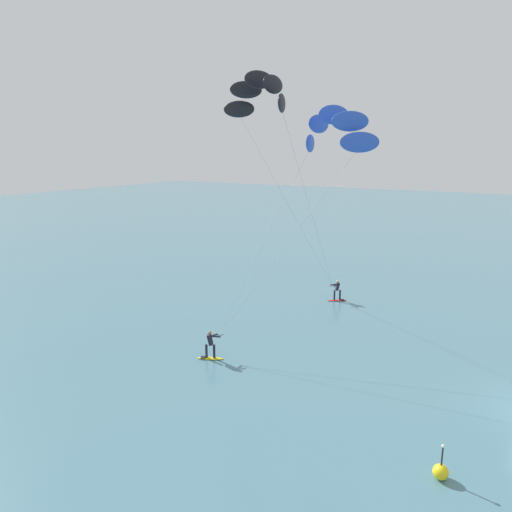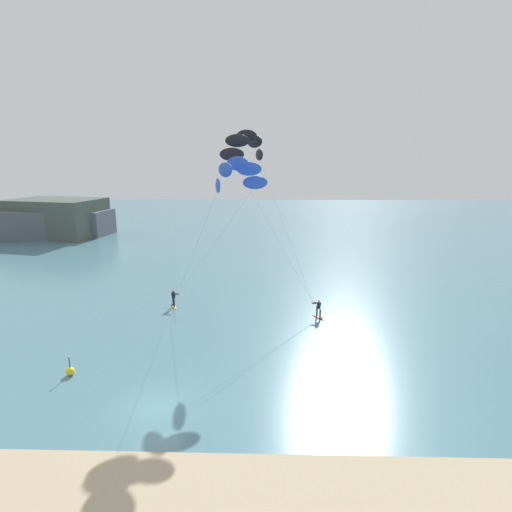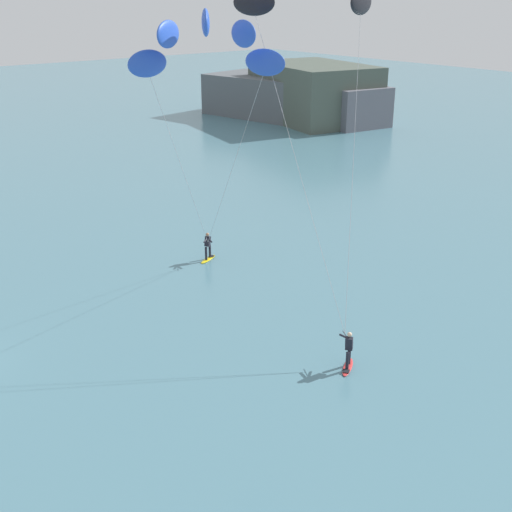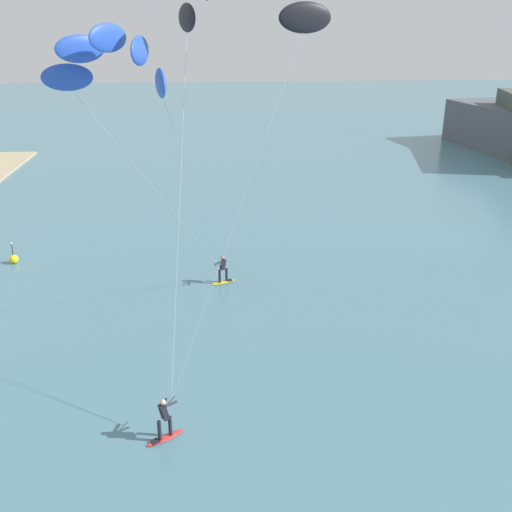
% 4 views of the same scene
% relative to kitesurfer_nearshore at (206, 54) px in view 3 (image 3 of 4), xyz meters
% --- Properties ---
extents(kitesurfer_nearshore, '(9.45, 8.17, 14.05)m').
position_rel_kitesurfer_nearshore_xyz_m(kitesurfer_nearshore, '(0.00, 0.00, 0.00)').
color(kitesurfer_nearshore, yellow).
rests_on(kitesurfer_nearshore, ground).
extents(distant_headland, '(23.50, 14.26, 6.71)m').
position_rel_kitesurfer_nearshore_xyz_m(distant_headland, '(-36.84, 40.21, -9.44)').
color(distant_headland, slate).
rests_on(distant_headland, ground).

